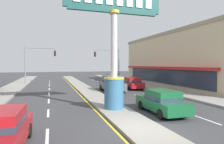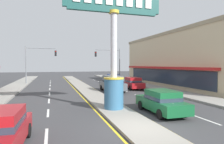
# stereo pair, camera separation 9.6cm
# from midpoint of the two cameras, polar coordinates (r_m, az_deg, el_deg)

# --- Properties ---
(ground_plane) EXTENTS (160.00, 160.00, 0.00)m
(ground_plane) POSITION_cam_midpoint_polar(r_m,az_deg,el_deg) (10.01, 8.52, -16.45)
(ground_plane) COLOR #3A3A3D
(median_strip) EXTENTS (2.16, 52.00, 0.14)m
(median_strip) POSITION_cam_midpoint_polar(r_m,az_deg,el_deg) (27.03, -8.46, -4.48)
(median_strip) COLOR gray
(median_strip) RESTS_ON ground
(sidewalk_left) EXTENTS (2.79, 60.00, 0.18)m
(sidewalk_left) POSITION_cam_midpoint_polar(r_m,az_deg,el_deg) (25.21, -28.62, -5.16)
(sidewalk_left) COLOR gray
(sidewalk_left) RESTS_ON ground
(sidewalk_right) EXTENTS (2.79, 60.00, 0.18)m
(sidewalk_right) POSITION_cam_midpoint_polar(r_m,az_deg,el_deg) (28.05, 10.91, -4.21)
(sidewalk_right) COLOR gray
(sidewalk_right) RESTS_ON ground
(lane_markings) EXTENTS (8.90, 52.00, 0.01)m
(lane_markings) POSITION_cam_midpoint_polar(r_m,az_deg,el_deg) (25.72, -7.98, -4.97)
(lane_markings) COLOR silver
(lane_markings) RESTS_ON ground
(district_sign) EXTENTS (6.87, 1.41, 8.33)m
(district_sign) POSITION_cam_midpoint_polar(r_m,az_deg,el_deg) (13.40, 0.75, 6.11)
(district_sign) COLOR #33668C
(district_sign) RESTS_ON median_strip
(storefront_right) EXTENTS (8.92, 25.02, 7.86)m
(storefront_right) POSITION_cam_midpoint_polar(r_m,az_deg,el_deg) (31.50, 20.66, 3.38)
(storefront_right) COLOR beige
(storefront_right) RESTS_ON ground
(traffic_light_left_side) EXTENTS (4.86, 0.46, 6.20)m
(traffic_light_left_side) POSITION_cam_midpoint_polar(r_m,az_deg,el_deg) (33.78, -21.10, 3.82)
(traffic_light_left_side) COLOR slate
(traffic_light_left_side) RESTS_ON ground
(traffic_light_right_side) EXTENTS (4.86, 0.46, 6.20)m
(traffic_light_right_side) POSITION_cam_midpoint_polar(r_m,az_deg,el_deg) (35.68, -0.32, 3.87)
(traffic_light_right_side) COLOR slate
(traffic_light_right_side) RESTS_ON ground
(sedan_far_right_lane) EXTENTS (2.03, 4.39, 1.53)m
(sedan_far_right_lane) POSITION_cam_midpoint_polar(r_m,az_deg,el_deg) (33.38, 0.43, -1.95)
(sedan_far_right_lane) COLOR navy
(sedan_far_right_lane) RESTS_ON ground
(sedan_near_left_lane) EXTENTS (1.96, 4.36, 1.53)m
(sedan_near_left_lane) POSITION_cam_midpoint_polar(r_m,az_deg,el_deg) (25.51, 6.23, -3.25)
(sedan_near_left_lane) COLOR maroon
(sedan_near_left_lane) RESTS_ON ground
(sedan_mid_left_lane) EXTENTS (1.92, 4.34, 1.53)m
(sedan_mid_left_lane) POSITION_cam_midpoint_polar(r_m,az_deg,el_deg) (13.18, 14.63, -8.41)
(sedan_mid_left_lane) COLOR #14562D
(sedan_mid_left_lane) RESTS_ON ground
(suv_far_left_oncoming) EXTENTS (2.13, 4.68, 1.90)m
(suv_far_left_oncoming) POSITION_cam_midpoint_polar(r_m,az_deg,el_deg) (22.84, 0.25, -3.37)
(suv_far_left_oncoming) COLOR #4C5156
(suv_far_left_oncoming) RESTS_ON ground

